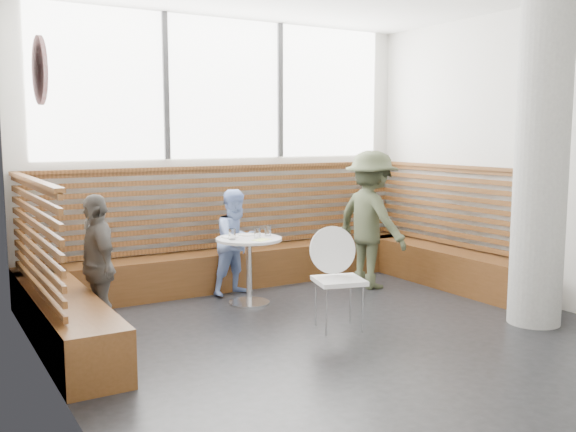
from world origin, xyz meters
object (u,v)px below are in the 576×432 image
adult_man (371,220)px  child_back (237,242)px  cafe_table (249,257)px  concrete_column (541,159)px  cafe_chair (335,269)px  child_left (97,266)px

adult_man → child_back: adult_man is taller
cafe_table → concrete_column: bearing=-44.6°
concrete_column → child_back: (-2.01, 2.49, -0.99)m
concrete_column → cafe_table: bearing=135.4°
concrete_column → adult_man: 2.19m
cafe_chair → cafe_table: bearing=119.8°
concrete_column → adult_man: (-0.47, 2.00, -0.78)m
concrete_column → child_back: bearing=128.8°
cafe_chair → child_back: bearing=113.4°
concrete_column → child_back: 3.35m
concrete_column → cafe_chair: size_ratio=3.34×
cafe_table → adult_man: 1.64m
concrete_column → child_left: concrete_column is taller
adult_man → child_left: (-3.30, -0.24, -0.17)m
cafe_table → child_back: child_back is taller
adult_man → child_back: 1.63m
concrete_column → child_left: size_ratio=2.45×
cafe_table → adult_man: (1.61, -0.05, 0.30)m
cafe_chair → child_left: (-2.00, 0.88, 0.09)m
child_back → cafe_table: bearing=-112.8°
child_back → child_left: 1.91m
cafe_table → cafe_chair: size_ratio=0.76×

